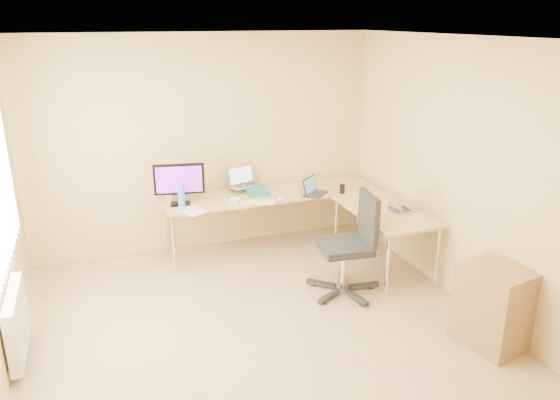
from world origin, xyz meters
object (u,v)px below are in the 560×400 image
object	(u,v)px
laptop_black	(316,186)
desk_fan	(176,186)
mug	(236,202)
water_bottle	(181,195)
keyboard	(254,203)
laptop_return	(401,201)
desk_return	(383,240)
office_chair	(344,248)
desk_main	(273,221)
laptop_center	(245,177)
monitor	(179,184)
cabinet	(493,308)

from	to	relation	value
laptop_black	desk_fan	world-z (taller)	desk_fan
mug	water_bottle	distance (m)	0.62
keyboard	desk_fan	world-z (taller)	desk_fan
water_bottle	laptop_return	xyz separation A→B (m)	(2.25, -0.94, -0.02)
desk_return	desk_fan	xyz separation A→B (m)	(-2.10, 1.20, 0.51)
desk_return	water_bottle	xyz separation A→B (m)	(-2.10, 0.87, 0.50)
laptop_black	office_chair	distance (m)	1.14
desk_main	laptop_center	size ratio (longest dim) A/B	7.38
laptop_return	monitor	bearing A→B (deg)	60.79
desk_fan	office_chair	world-z (taller)	office_chair
mug	laptop_center	bearing A→B (deg)	63.63
desk_return	laptop_black	xyz separation A→B (m)	(-0.51, 0.76, 0.47)
desk_return	cabinet	xyz separation A→B (m)	(0.15, -1.61, -0.01)
desk_main	keyboard	size ratio (longest dim) A/B	5.48
keyboard	mug	world-z (taller)	mug
laptop_return	laptop_black	bearing A→B (deg)	33.58
laptop_center	laptop_return	distance (m)	1.90
mug	cabinet	bearing A→B (deg)	-54.36
monitor	laptop_return	xyz separation A→B (m)	(2.25, -1.02, -0.13)
laptop_black	keyboard	bearing A→B (deg)	141.58
desk_return	cabinet	bearing A→B (deg)	-84.69
monitor	laptop_center	xyz separation A→B (m)	(0.83, 0.24, -0.07)
desk_return	desk_fan	world-z (taller)	desk_fan
desk_main	desk_return	xyz separation A→B (m)	(0.98, -1.00, 0.00)
keyboard	monitor	bearing A→B (deg)	178.62
cabinet	desk_fan	bearing A→B (deg)	116.98
monitor	water_bottle	world-z (taller)	monitor
laptop_black	office_chair	world-z (taller)	office_chair
desk_return	keyboard	xyz separation A→B (m)	(-1.31, 0.70, 0.38)
cabinet	office_chair	bearing A→B (deg)	110.06
laptop_center	water_bottle	xyz separation A→B (m)	(-0.83, -0.32, -0.04)
desk_main	desk_return	size ratio (longest dim) A/B	2.04
desk_main	water_bottle	distance (m)	1.24
laptop_center	office_chair	size ratio (longest dim) A/B	0.33
laptop_black	mug	bearing A→B (deg)	140.69
water_bottle	office_chair	xyz separation A→B (m)	(1.45, -1.19, -0.36)
desk_main	keyboard	world-z (taller)	keyboard
keyboard	desk_fan	size ratio (longest dim) A/B	1.66
water_bottle	laptop_center	bearing A→B (deg)	21.20
laptop_center	keyboard	bearing A→B (deg)	-112.45
mug	desk_main	bearing A→B (deg)	29.00
office_chair	cabinet	xyz separation A→B (m)	(0.80, -1.30, -0.14)
mug	office_chair	xyz separation A→B (m)	(0.86, -1.02, -0.27)
desk_main	cabinet	distance (m)	2.85
office_chair	cabinet	world-z (taller)	office_chair
office_chair	desk_fan	bearing A→B (deg)	140.85
keyboard	office_chair	distance (m)	1.24
water_bottle	mug	bearing A→B (deg)	-16.19
laptop_center	water_bottle	bearing A→B (deg)	-176.74
keyboard	water_bottle	size ratio (longest dim) A/B	1.80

